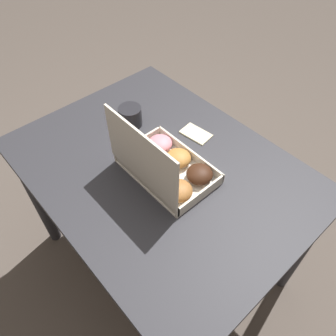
% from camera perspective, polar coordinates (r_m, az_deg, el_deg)
% --- Properties ---
extents(ground_plane, '(8.00, 8.00, 0.00)m').
position_cam_1_polar(ground_plane, '(1.82, -0.92, -15.33)').
color(ground_plane, '#564C44').
extents(dining_table, '(1.10, 0.82, 0.74)m').
position_cam_1_polar(dining_table, '(1.29, -1.26, -2.84)').
color(dining_table, '#2D2D33').
rests_on(dining_table, ground_plane).
extents(donut_box, '(0.34, 0.23, 0.27)m').
position_cam_1_polar(donut_box, '(1.14, -0.30, 0.34)').
color(donut_box, silver).
rests_on(donut_box, dining_table).
extents(coffee_mug, '(0.09, 0.09, 0.08)m').
position_cam_1_polar(coffee_mug, '(1.35, -6.59, 8.99)').
color(coffee_mug, '#232328').
rests_on(coffee_mug, dining_table).
extents(paper_napkin, '(0.13, 0.09, 0.01)m').
position_cam_1_polar(paper_napkin, '(1.33, 4.89, 5.96)').
color(paper_napkin, beige).
rests_on(paper_napkin, dining_table).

